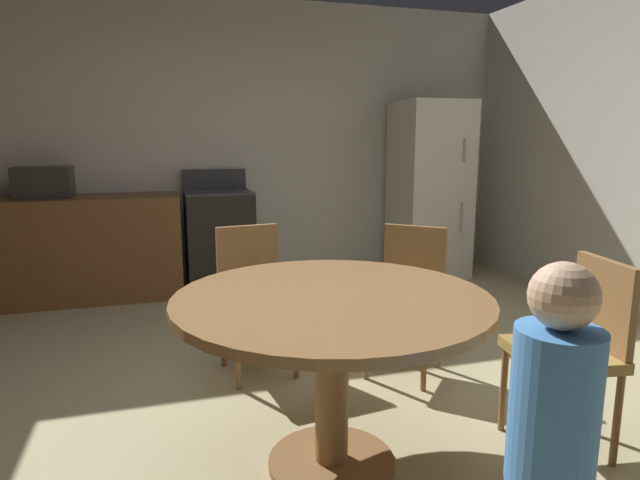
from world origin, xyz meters
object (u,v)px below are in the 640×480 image
at_px(dining_table, 332,330).
at_px(person_child, 550,455).
at_px(chair_east, 576,342).
at_px(microwave, 44,182).
at_px(oven_range, 219,239).
at_px(chair_north, 254,289).
at_px(chair_northeast, 408,290).
at_px(refrigerator, 429,189).

height_order(dining_table, person_child, person_child).
relative_size(dining_table, chair_east, 1.49).
bearing_deg(microwave, dining_table, -62.06).
height_order(oven_range, chair_north, oven_range).
bearing_deg(chair_east, dining_table, 0.00).
bearing_deg(chair_northeast, person_child, 27.99).
distance_m(microwave, dining_table, 3.39).
bearing_deg(chair_northeast, microwave, -90.57).
xyz_separation_m(chair_east, chair_northeast, (-0.34, 0.97, 0.00)).
xyz_separation_m(microwave, chair_north, (1.43, -1.89, -0.53)).
height_order(refrigerator, dining_table, refrigerator).
height_order(chair_east, chair_north, same).
height_order(refrigerator, chair_east, refrigerator).
bearing_deg(person_child, chair_north, -4.74).
bearing_deg(chair_north, chair_east, 36.91).
bearing_deg(chair_east, chair_northeast, -61.85).
relative_size(chair_north, person_child, 0.80).
height_order(refrigerator, chair_northeast, refrigerator).
relative_size(refrigerator, person_child, 1.61).
bearing_deg(oven_range, chair_north, -89.98).
height_order(microwave, dining_table, microwave).
bearing_deg(person_child, chair_northeast, -30.96).
bearing_deg(dining_table, chair_east, -8.79).
height_order(refrigerator, chair_north, refrigerator).
relative_size(refrigerator, chair_northeast, 2.02).
bearing_deg(dining_table, oven_range, 92.72).
bearing_deg(refrigerator, chair_north, -139.19).
xyz_separation_m(oven_range, dining_table, (0.14, -2.97, 0.14)).
bearing_deg(chair_north, refrigerator, 123.42).
distance_m(refrigerator, dining_table, 3.54).
bearing_deg(chair_east, person_child, 53.50).
bearing_deg(person_child, microwave, 8.87).
relative_size(microwave, chair_north, 0.51).
distance_m(oven_range, chair_east, 3.37).
xyz_separation_m(oven_range, chair_northeast, (0.88, -2.17, 0.03)).
bearing_deg(chair_east, refrigerator, -97.52).
xyz_separation_m(chair_northeast, person_child, (-0.46, -1.76, 0.08)).
xyz_separation_m(microwave, person_child, (1.86, -3.93, -0.45)).
height_order(dining_table, chair_east, chair_east).
bearing_deg(refrigerator, microwave, 179.19).
relative_size(chair_east, chair_north, 1.00).
relative_size(chair_east, chair_northeast, 1.00).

